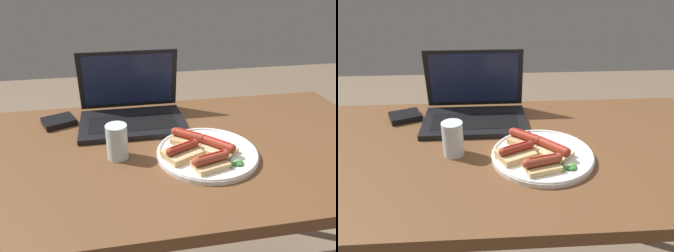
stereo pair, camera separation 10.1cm
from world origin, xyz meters
The scene contains 10 objects.
desk centered at (0.00, 0.00, 0.64)m, with size 1.39×0.74×0.71m.
laptop centered at (-0.12, 0.21, 0.75)m, with size 0.36×0.26×0.24m.
plate centered at (0.08, -0.07, 0.72)m, with size 0.30×0.30×0.02m.
sausage_toast_left centered at (0.11, -0.07, 0.74)m, with size 0.13×0.13×0.04m.
sausage_toast_middle centered at (0.00, -0.08, 0.74)m, with size 0.12×0.11×0.04m.
sausage_toast_right centered at (0.06, -0.15, 0.74)m, with size 0.11×0.08×0.05m.
sausage_toast_extra centered at (0.04, -0.01, 0.74)m, with size 0.12×0.11×0.04m.
salad_pile centered at (0.13, -0.14, 0.73)m, with size 0.07×0.05×0.01m.
drinking_glass centered at (-0.18, -0.03, 0.76)m, with size 0.06×0.06×0.10m.
external_drive centered at (-0.38, 0.23, 0.72)m, with size 0.13×0.12×0.02m.
Camera 1 is at (-0.18, -0.86, 1.22)m, focal length 35.00 mm.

